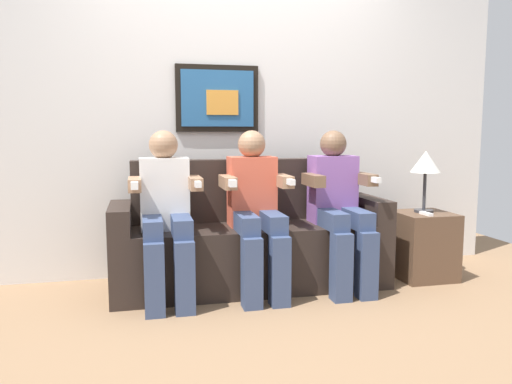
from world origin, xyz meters
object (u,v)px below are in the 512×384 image
object	(u,v)px
couch	(250,243)
spare_remote_on_table	(426,214)
side_table_right	(423,245)
table_lamp	(426,165)
person_on_left	(166,209)
person_on_right	(339,203)
person_in_middle	(256,206)

from	to	relation	value
couch	spare_remote_on_table	world-z (taller)	couch
side_table_right	table_lamp	xyz separation A→B (m)	(0.00, 0.02, 0.61)
couch	table_lamp	size ratio (longest dim) A/B	4.18
spare_remote_on_table	side_table_right	bearing A→B (deg)	63.99
person_on_left	person_on_right	world-z (taller)	same
side_table_right	table_lamp	distance (m)	0.61
couch	person_on_left	xyz separation A→B (m)	(-0.60, -0.17, 0.29)
person_in_middle	side_table_right	world-z (taller)	person_in_middle
side_table_right	spare_remote_on_table	bearing A→B (deg)	-116.01
table_lamp	person_in_middle	bearing A→B (deg)	-176.58
person_in_middle	person_on_left	bearing A→B (deg)	180.00
person_on_left	spare_remote_on_table	size ratio (longest dim) A/B	8.54
couch	person_in_middle	size ratio (longest dim) A/B	1.73
person_on_left	person_in_middle	bearing A→B (deg)	0.00
side_table_right	couch	bearing A→B (deg)	175.38
person_in_middle	person_on_right	xyz separation A→B (m)	(0.60, 0.00, -0.00)
person_in_middle	spare_remote_on_table	world-z (taller)	person_in_middle
person_on_right	table_lamp	distance (m)	0.76
couch	person_in_middle	bearing A→B (deg)	-90.02
person_in_middle	table_lamp	size ratio (longest dim) A/B	2.41
person_on_right	side_table_right	distance (m)	0.80
person_in_middle	table_lamp	xyz separation A→B (m)	(1.31, 0.08, 0.25)
couch	side_table_right	xyz separation A→B (m)	(1.31, -0.11, -0.06)
couch	person_on_right	distance (m)	0.69
table_lamp	person_on_left	bearing A→B (deg)	-177.65
couch	person_in_middle	distance (m)	0.34
person_on_right	spare_remote_on_table	xyz separation A→B (m)	(0.66, -0.04, -0.10)
couch	person_on_right	world-z (taller)	person_on_right
couch	spare_remote_on_table	xyz separation A→B (m)	(1.26, -0.21, 0.20)
couch	spare_remote_on_table	bearing A→B (deg)	-9.31
couch	person_on_left	distance (m)	0.69
person_on_left	person_in_middle	distance (m)	0.60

